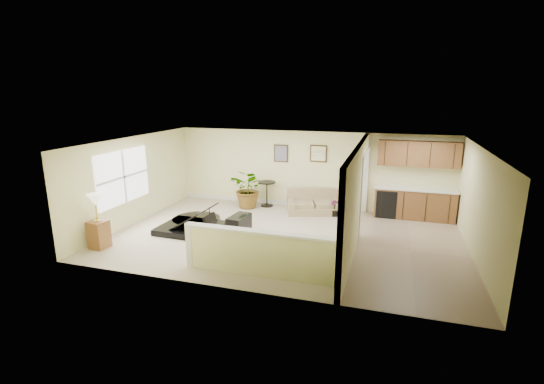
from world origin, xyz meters
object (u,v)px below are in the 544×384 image
(piano_bench, at_px, (239,225))
(lamp_stand, at_px, (98,225))
(accent_table, at_px, (267,191))
(palm_plant, at_px, (249,189))
(loveseat, at_px, (314,201))
(small_plant, at_px, (334,209))
(piano, at_px, (191,207))

(piano_bench, distance_m, lamp_stand, 3.49)
(accent_table, xyz_separation_m, palm_plant, (-0.49, -0.35, 0.10))
(loveseat, distance_m, lamp_stand, 6.30)
(piano_bench, bearing_deg, lamp_stand, -147.16)
(loveseat, relative_size, accent_table, 2.30)
(piano_bench, height_order, small_plant, piano_bench)
(piano, xyz_separation_m, small_plant, (3.62, 2.37, -0.43))
(loveseat, bearing_deg, lamp_stand, -153.78)
(palm_plant, distance_m, lamp_stand, 4.90)
(piano, height_order, piano_bench, piano)
(accent_table, relative_size, small_plant, 1.71)
(piano, xyz_separation_m, piano_bench, (1.41, 0.01, -0.38))
(piano, distance_m, lamp_stand, 2.41)
(loveseat, distance_m, palm_plant, 2.15)
(palm_plant, relative_size, small_plant, 2.86)
(piano_bench, xyz_separation_m, lamp_stand, (-2.92, -1.89, 0.32))
(piano, height_order, small_plant, piano)
(piano_bench, bearing_deg, small_plant, 46.81)
(piano_bench, relative_size, palm_plant, 0.56)
(piano_bench, xyz_separation_m, small_plant, (2.21, 2.36, -0.05))
(small_plant, bearing_deg, lamp_stand, -140.44)
(accent_table, bearing_deg, palm_plant, -144.36)
(piano, relative_size, small_plant, 4.12)
(lamp_stand, bearing_deg, piano, 51.06)
(piano, xyz_separation_m, palm_plant, (0.80, 2.44, -0.00))
(piano, distance_m, small_plant, 4.35)
(piano_bench, relative_size, loveseat, 0.41)
(accent_table, xyz_separation_m, small_plant, (2.32, -0.43, -0.33))
(piano_bench, height_order, loveseat, loveseat)
(accent_table, distance_m, palm_plant, 0.62)
(piano_bench, xyz_separation_m, loveseat, (1.53, 2.57, 0.09))
(small_plant, relative_size, lamp_stand, 0.36)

